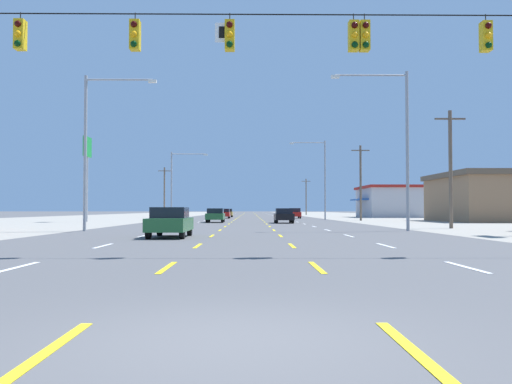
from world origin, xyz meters
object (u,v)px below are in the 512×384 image
pole_sign_left_row_1 (87,156)px  streetlight_right_row_1 (321,174)px  sedan_inner_left_nearest (170,222)px  sedan_inner_left_midfar (224,213)px  streetlight_right_row_0 (399,137)px  sedan_inner_left_farther (228,213)px  sedan_inner_right_near (284,215)px  sedan_far_left_distant_a (222,212)px  hatchback_far_right_far (295,213)px  sedan_inner_left_mid (215,215)px  streetlight_left_row_1 (176,179)px  streetlight_left_row_0 (93,140)px  hatchback_far_right_farthest (285,212)px

pole_sign_left_row_1 → streetlight_right_row_1: bearing=25.1°
sedan_inner_left_nearest → sedan_inner_left_midfar: size_ratio=1.00×
streetlight_right_row_0 → sedan_inner_left_farther: bearing=102.1°
sedan_inner_right_near → sedan_far_left_distant_a: same height
sedan_inner_right_near → sedan_inner_left_nearest: bearing=-104.9°
sedan_inner_left_midfar → hatchback_far_right_far: bearing=2.3°
sedan_inner_right_near → sedan_inner_left_mid: same height
sedan_inner_left_mid → streetlight_left_row_1: bearing=112.2°
sedan_inner_right_near → sedan_inner_left_mid: bearing=159.0°
sedan_inner_left_mid → pole_sign_left_row_1: size_ratio=0.49×
sedan_inner_right_near → streetlight_right_row_1: (6.11, 17.86, 5.33)m
sedan_inner_left_mid → streetlight_left_row_0: (-6.30, -22.22, 4.96)m
sedan_far_left_distant_a → streetlight_right_row_1: (16.42, -61.97, 5.33)m
hatchback_far_right_far → streetlight_right_row_1: (2.72, -10.02, 5.31)m
sedan_inner_right_near → hatchback_far_right_far: 28.09m
sedan_inner_left_nearest → streetlight_right_row_0: streetlight_right_row_0 is taller
sedan_inner_right_near → streetlight_left_row_1: bearing=126.3°
streetlight_left_row_0 → streetlight_left_row_1: bearing=89.9°
sedan_inner_left_midfar → streetlight_right_row_0: streetlight_right_row_0 is taller
streetlight_left_row_0 → streetlight_left_row_1: 37.43m
pole_sign_left_row_1 → hatchback_far_right_far: bearing=43.0°
pole_sign_left_row_1 → streetlight_right_row_0: streetlight_right_row_0 is taller
sedan_inner_left_midfar → streetlight_right_row_1: 17.28m
sedan_inner_left_mid → sedan_inner_left_farther: size_ratio=1.00×
hatchback_far_right_farthest → pole_sign_left_row_1: (-24.27, -44.51, 6.38)m
streetlight_left_row_1 → sedan_inner_right_near: bearing=-53.7°
sedan_inner_right_near → sedan_inner_left_farther: (-7.30, 42.66, 0.00)m
sedan_inner_left_mid → streetlight_right_row_1: size_ratio=0.43×
hatchback_far_right_farthest → streetlight_right_row_1: size_ratio=0.37×
hatchback_far_right_far → sedan_inner_left_farther: bearing=125.9°
streetlight_left_row_0 → hatchback_far_right_farthest: bearing=76.6°
sedan_inner_right_near → pole_sign_left_row_1: bearing=166.2°
streetlight_left_row_1 → streetlight_right_row_0: bearing=-62.8°
sedan_inner_left_farther → pole_sign_left_row_1: (-13.70, -37.50, 6.40)m
hatchback_far_right_far → sedan_inner_left_nearest: bearing=-100.9°
hatchback_far_right_far → pole_sign_left_row_1: 33.93m
hatchback_far_right_far → sedan_inner_left_mid: bearing=-112.2°
streetlight_left_row_1 → hatchback_far_right_farthest: bearing=62.7°
sedan_inner_left_midfar → hatchback_far_right_farthest: 24.57m
hatchback_far_right_far → sedan_far_left_distant_a: hatchback_far_right_far is taller
sedan_inner_left_midfar → streetlight_left_row_0: (-5.99, -47.03, 4.96)m
hatchback_far_right_farthest → hatchback_far_right_far: bearing=-89.7°
sedan_inner_left_midfar → pole_sign_left_row_1: size_ratio=0.49×
sedan_inner_left_farther → streetlight_right_row_0: 63.86m
sedan_inner_left_midfar → sedan_inner_left_farther: (-0.07, 15.20, 0.00)m
sedan_inner_left_nearest → pole_sign_left_row_1: bearing=113.0°
sedan_inner_left_nearest → sedan_inner_left_mid: size_ratio=1.00×
sedan_far_left_distant_a → pole_sign_left_row_1: size_ratio=0.49×
sedan_inner_left_midfar → sedan_far_left_distant_a: (-3.08, 52.38, 0.00)m
sedan_inner_right_near → hatchback_far_right_far: (3.39, 27.88, 0.03)m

